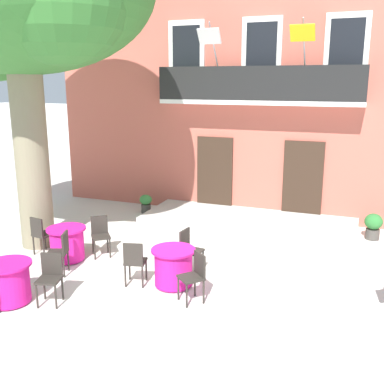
# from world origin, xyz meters

# --- Properties ---
(ground_plane) EXTENTS (120.00, 120.00, 0.00)m
(ground_plane) POSITION_xyz_m (0.00, 0.00, 0.00)
(ground_plane) COLOR silver
(building_facade) EXTENTS (13.00, 5.09, 7.50)m
(building_facade) POSITION_xyz_m (0.56, 6.99, 3.75)
(building_facade) COLOR #BC5B4C
(building_facade) RESTS_ON ground
(entrance_step_platform) EXTENTS (5.74, 2.14, 0.25)m
(entrance_step_platform) POSITION_xyz_m (0.56, 3.93, 0.12)
(entrance_step_platform) COLOR silver
(entrance_step_platform) RESTS_ON ground
(cafe_table_near_tree) EXTENTS (0.86, 0.86, 0.76)m
(cafe_table_near_tree) POSITION_xyz_m (0.13, -0.23, 0.39)
(cafe_table_near_tree) COLOR #DB1984
(cafe_table_near_tree) RESTS_ON ground
(cafe_chair_near_tree_0) EXTENTS (0.56, 0.56, 0.91)m
(cafe_chair_near_tree_0) POSITION_xyz_m (0.74, -0.67, 0.53)
(cafe_chair_near_tree_0) COLOR #2D2823
(cafe_chair_near_tree_0) RESTS_ON ground
(cafe_chair_near_tree_1) EXTENTS (0.45, 0.45, 0.91)m
(cafe_chair_near_tree_1) POSITION_xyz_m (0.16, 0.53, 0.53)
(cafe_chair_near_tree_1) COLOR #2D2823
(cafe_chair_near_tree_1) RESTS_ON ground
(cafe_chair_near_tree_2) EXTENTS (0.49, 0.49, 0.91)m
(cafe_chair_near_tree_2) POSITION_xyz_m (-0.57, -0.49, 0.53)
(cafe_chair_near_tree_2) COLOR #2D2823
(cafe_chair_near_tree_2) RESTS_ON ground
(cafe_table_middle) EXTENTS (0.86, 0.86, 0.76)m
(cafe_table_middle) POSITION_xyz_m (-2.35, -1.94, 0.39)
(cafe_table_middle) COLOR #DB1984
(cafe_table_middle) RESTS_ON ground
(cafe_chair_middle_1) EXTENTS (0.50, 0.50, 0.91)m
(cafe_chair_middle_1) POSITION_xyz_m (-1.66, -1.64, 0.53)
(cafe_chair_middle_1) COLOR #2D2823
(cafe_chair_middle_1) RESTS_ON ground
(cafe_table_front) EXTENTS (0.86, 0.86, 0.76)m
(cafe_table_front) POSITION_xyz_m (-2.59, 0.12, 0.39)
(cafe_table_front) COLOR #DB1984
(cafe_table_front) RESTS_ON ground
(cafe_chair_front_0) EXTENTS (0.47, 0.47, 0.91)m
(cafe_chair_front_0) POSITION_xyz_m (-3.34, 0.18, 0.53)
(cafe_chair_front_0) COLOR #2D2823
(cafe_chair_front_0) RESTS_ON ground
(cafe_chair_front_1) EXTENTS (0.52, 0.52, 0.91)m
(cafe_chair_front_1) POSITION_xyz_m (-2.25, -0.55, 0.53)
(cafe_chair_front_1) COLOR #2D2823
(cafe_chair_front_1) RESTS_ON ground
(cafe_chair_front_2) EXTENTS (0.56, 0.56, 0.91)m
(cafe_chair_front_2) POSITION_xyz_m (-2.07, 0.66, 0.53)
(cafe_chair_front_2) COLOR #2D2823
(cafe_chair_front_2) RESTS_ON ground
(ground_planter_left) EXTENTS (0.37, 0.37, 0.56)m
(ground_planter_left) POSITION_xyz_m (-2.66, 4.14, 0.32)
(ground_planter_left) COLOR #47423D
(ground_planter_left) RESTS_ON ground
(ground_planter_right) EXTENTS (0.44, 0.44, 0.67)m
(ground_planter_right) POSITION_xyz_m (3.78, 4.06, 0.37)
(ground_planter_right) COLOR #47423D
(ground_planter_right) RESTS_ON ground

